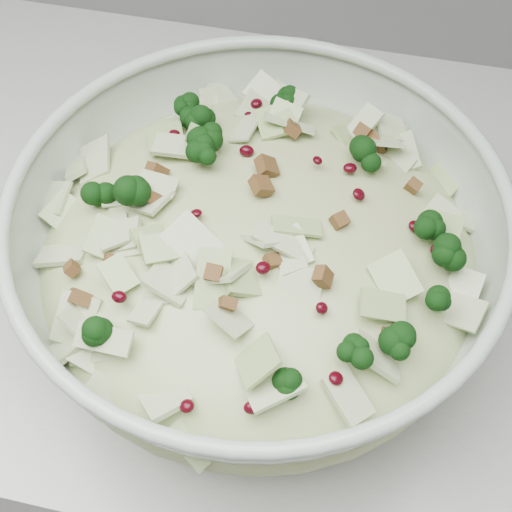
# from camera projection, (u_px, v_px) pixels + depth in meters

# --- Properties ---
(mixing_bowl) EXTENTS (0.47, 0.47, 0.15)m
(mixing_bowl) POSITION_uv_depth(u_px,v_px,m) (258.00, 258.00, 0.56)
(mixing_bowl) COLOR #AABBAB
(mixing_bowl) RESTS_ON counter
(salad) EXTENTS (0.39, 0.39, 0.15)m
(salad) POSITION_uv_depth(u_px,v_px,m) (258.00, 240.00, 0.54)
(salad) COLOR #BAC285
(salad) RESTS_ON mixing_bowl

